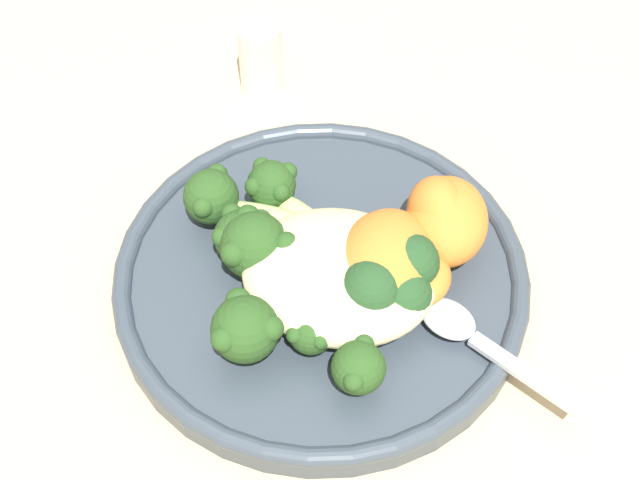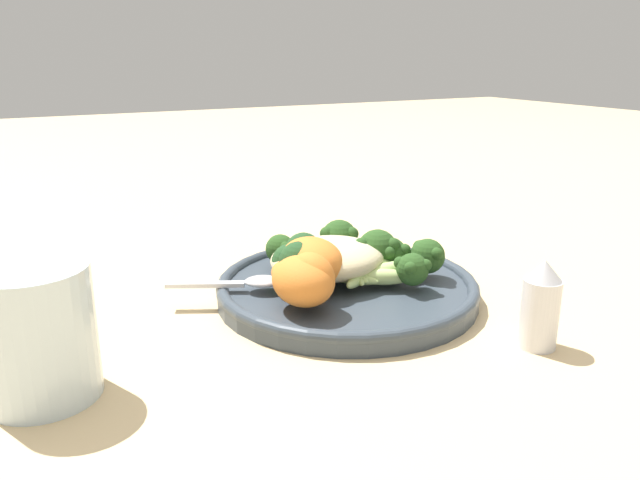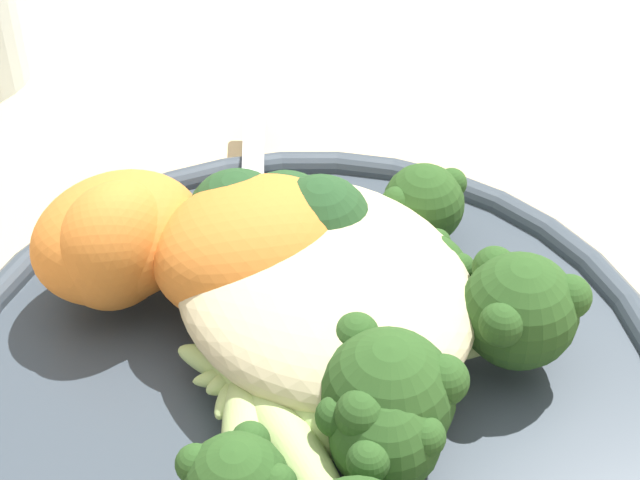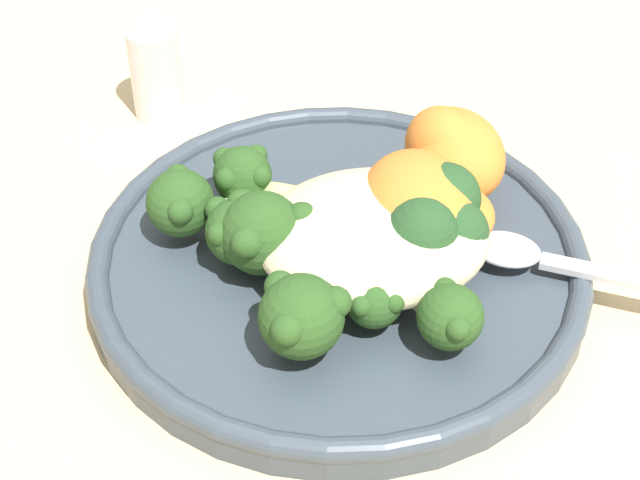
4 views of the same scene
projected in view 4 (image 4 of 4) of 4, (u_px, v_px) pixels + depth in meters
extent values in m
plane|color=#D6B784|center=(301.00, 282.00, 0.55)|extent=(4.00, 4.00, 0.00)
cylinder|color=#38424C|center=(340.00, 272.00, 0.54)|extent=(0.25, 0.25, 0.02)
torus|color=#38424C|center=(340.00, 261.00, 0.54)|extent=(0.26, 0.26, 0.01)
ellipsoid|color=beige|center=(373.00, 236.00, 0.52)|extent=(0.11, 0.10, 0.04)
ellipsoid|color=#ADC675|center=(298.00, 199.00, 0.55)|extent=(0.06, 0.04, 0.02)
sphere|color=#284C1E|center=(242.00, 175.00, 0.56)|extent=(0.03, 0.03, 0.03)
sphere|color=#284C1E|center=(227.00, 179.00, 0.55)|extent=(0.01, 0.01, 0.01)
sphere|color=#284C1E|center=(260.00, 176.00, 0.55)|extent=(0.01, 0.01, 0.01)
sphere|color=#284C1E|center=(257.00, 156.00, 0.56)|extent=(0.01, 0.01, 0.01)
sphere|color=#284C1E|center=(224.00, 158.00, 0.56)|extent=(0.01, 0.01, 0.01)
ellipsoid|color=#ADC675|center=(264.00, 211.00, 0.55)|extent=(0.08, 0.02, 0.02)
sphere|color=#284C1E|center=(180.00, 203.00, 0.54)|extent=(0.03, 0.03, 0.03)
sphere|color=#284C1E|center=(181.00, 211.00, 0.52)|extent=(0.01, 0.01, 0.01)
sphere|color=#284C1E|center=(178.00, 177.00, 0.54)|extent=(0.01, 0.01, 0.01)
ellipsoid|color=#ADC675|center=(304.00, 216.00, 0.54)|extent=(0.07, 0.04, 0.02)
sphere|color=#284C1E|center=(239.00, 229.00, 0.52)|extent=(0.03, 0.03, 0.03)
sphere|color=#284C1E|center=(220.00, 234.00, 0.51)|extent=(0.01, 0.01, 0.01)
sphere|color=#284C1E|center=(259.00, 230.00, 0.51)|extent=(0.01, 0.01, 0.01)
sphere|color=#284C1E|center=(255.00, 206.00, 0.53)|extent=(0.01, 0.01, 0.01)
sphere|color=#284C1E|center=(218.00, 209.00, 0.53)|extent=(0.01, 0.01, 0.01)
ellipsoid|color=#ADC675|center=(317.00, 219.00, 0.54)|extent=(0.07, 0.06, 0.01)
sphere|color=#284C1E|center=(262.00, 233.00, 0.51)|extent=(0.04, 0.04, 0.04)
sphere|color=#284C1E|center=(247.00, 243.00, 0.50)|extent=(0.02, 0.02, 0.02)
sphere|color=#284C1E|center=(295.00, 219.00, 0.51)|extent=(0.02, 0.02, 0.02)
sphere|color=#284C1E|center=(242.00, 205.00, 0.52)|extent=(0.02, 0.02, 0.02)
ellipsoid|color=#ADC675|center=(322.00, 257.00, 0.52)|extent=(0.05, 0.11, 0.01)
sphere|color=#284C1E|center=(301.00, 317.00, 0.47)|extent=(0.04, 0.04, 0.04)
sphere|color=#284C1E|center=(287.00, 329.00, 0.46)|extent=(0.01, 0.01, 0.01)
sphere|color=#284C1E|center=(335.00, 302.00, 0.47)|extent=(0.01, 0.01, 0.01)
sphere|color=#284C1E|center=(280.00, 287.00, 0.48)|extent=(0.01, 0.01, 0.01)
ellipsoid|color=#ADC675|center=(349.00, 246.00, 0.53)|extent=(0.02, 0.09, 0.01)
sphere|color=#284C1E|center=(374.00, 300.00, 0.49)|extent=(0.03, 0.03, 0.03)
sphere|color=#284C1E|center=(361.00, 305.00, 0.48)|extent=(0.01, 0.01, 0.01)
sphere|color=#284C1E|center=(394.00, 302.00, 0.48)|extent=(0.01, 0.01, 0.01)
sphere|color=#284C1E|center=(388.00, 279.00, 0.49)|extent=(0.01, 0.01, 0.01)
sphere|color=#284C1E|center=(356.00, 282.00, 0.49)|extent=(0.01, 0.01, 0.01)
ellipsoid|color=#ADC675|center=(384.00, 263.00, 0.52)|extent=(0.05, 0.10, 0.01)
sphere|color=#284C1E|center=(450.00, 317.00, 0.48)|extent=(0.03, 0.03, 0.03)
sphere|color=#284C1E|center=(458.00, 328.00, 0.47)|extent=(0.01, 0.01, 0.01)
sphere|color=#284C1E|center=(445.00, 290.00, 0.49)|extent=(0.01, 0.01, 0.01)
ellipsoid|color=#ADC675|center=(353.00, 222.00, 0.54)|extent=(0.05, 0.06, 0.01)
sphere|color=#284C1E|center=(403.00, 242.00, 0.52)|extent=(0.03, 0.03, 0.03)
sphere|color=#284C1E|center=(397.00, 248.00, 0.51)|extent=(0.01, 0.01, 0.01)
sphere|color=#284C1E|center=(424.00, 233.00, 0.52)|extent=(0.01, 0.01, 0.01)
sphere|color=#284C1E|center=(390.00, 224.00, 0.52)|extent=(0.01, 0.01, 0.01)
ellipsoid|color=orange|center=(427.00, 217.00, 0.53)|extent=(0.07, 0.06, 0.03)
ellipsoid|color=orange|center=(417.00, 203.00, 0.53)|extent=(0.06, 0.07, 0.05)
ellipsoid|color=orange|center=(456.00, 154.00, 0.56)|extent=(0.06, 0.07, 0.04)
ellipsoid|color=orange|center=(443.00, 150.00, 0.56)|extent=(0.05, 0.06, 0.05)
sphere|color=#234723|center=(393.00, 228.00, 0.52)|extent=(0.04, 0.04, 0.04)
sphere|color=#234723|center=(421.00, 234.00, 0.51)|extent=(0.04, 0.04, 0.04)
sphere|color=#234723|center=(452.00, 234.00, 0.52)|extent=(0.04, 0.04, 0.04)
sphere|color=#234723|center=(445.00, 200.00, 0.53)|extent=(0.04, 0.04, 0.04)
sphere|color=#234723|center=(408.00, 207.00, 0.53)|extent=(0.04, 0.04, 0.04)
cube|color=silver|center=(616.00, 276.00, 0.52)|extent=(0.07, 0.04, 0.00)
ellipsoid|color=silver|center=(506.00, 249.00, 0.53)|extent=(0.04, 0.04, 0.01)
cylinder|color=silver|center=(156.00, 72.00, 0.64)|extent=(0.03, 0.03, 0.06)
cone|color=#B2B2B7|center=(149.00, 17.00, 0.62)|extent=(0.03, 0.03, 0.02)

